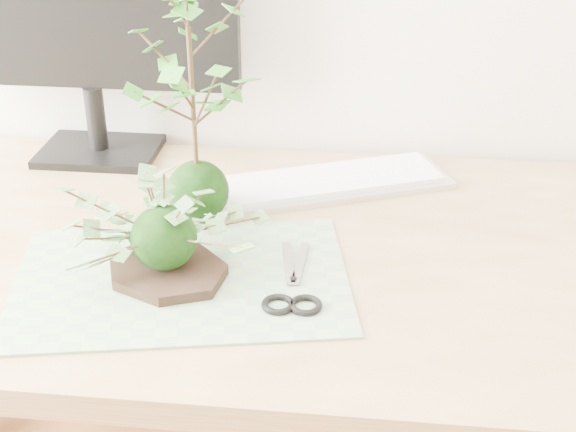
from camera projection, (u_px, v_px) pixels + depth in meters
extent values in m
cube|color=tan|center=(254.00, 256.00, 1.19)|extent=(1.60, 0.70, 0.04)
cube|color=gray|center=(181.00, 279.00, 1.09)|extent=(0.50, 0.38, 0.00)
cylinder|color=black|center=(167.00, 271.00, 1.10)|extent=(0.24, 0.24, 0.01)
sphere|color=black|center=(164.00, 238.00, 1.07)|extent=(0.09, 0.09, 0.09)
sphere|color=black|center=(198.00, 191.00, 1.23)|extent=(0.10, 0.10, 0.10)
cylinder|color=#3B2816|center=(193.00, 106.00, 1.16)|extent=(0.01, 0.01, 0.23)
cube|color=#BCBCC0|center=(312.00, 186.00, 1.34)|extent=(0.48, 0.30, 0.01)
cube|color=silver|center=(312.00, 181.00, 1.34)|extent=(0.44, 0.27, 0.01)
cube|color=black|center=(100.00, 151.00, 1.46)|extent=(0.21, 0.15, 0.01)
cylinder|color=black|center=(96.00, 118.00, 1.43)|extent=(0.03, 0.03, 0.11)
cube|color=#9F9F9F|center=(292.00, 264.00, 1.12)|extent=(0.03, 0.11, 0.00)
cube|color=#9F9F9F|center=(303.00, 264.00, 1.12)|extent=(0.02, 0.11, 0.00)
torus|color=black|center=(276.00, 303.00, 1.03)|extent=(0.05, 0.05, 0.01)
torus|color=black|center=(303.00, 305.00, 1.03)|extent=(0.05, 0.05, 0.01)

